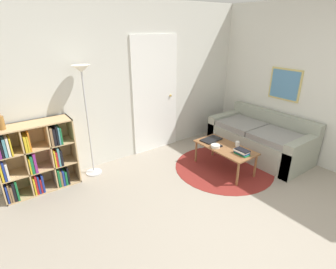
{
  "coord_description": "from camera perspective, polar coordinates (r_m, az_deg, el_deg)",
  "views": [
    {
      "loc": [
        -2.04,
        -1.1,
        2.21
      ],
      "look_at": [
        -0.14,
        1.53,
        0.85
      ],
      "focal_mm": 28.0,
      "sensor_mm": 36.0,
      "label": 1
    }
  ],
  "objects": [
    {
      "name": "floor_lamp",
      "position": [
        3.95,
        -17.92,
        9.59
      ],
      "size": [
        0.26,
        0.26,
        1.7
      ],
      "color": "#B7B7BC",
      "rests_on": "ground_plane"
    },
    {
      "name": "remote",
      "position": [
        4.32,
        10.87,
        -2.2
      ],
      "size": [
        0.05,
        0.17,
        0.02
      ],
      "color": "black",
      "rests_on": "coffee_table"
    },
    {
      "name": "rug",
      "position": [
        4.52,
        11.98,
        -6.98
      ],
      "size": [
        1.61,
        1.61,
        0.01
      ],
      "color": "maroon",
      "rests_on": "ground_plane"
    },
    {
      "name": "bottle_middle",
      "position": [
        3.84,
        -32.57,
        2.19
      ],
      "size": [
        0.08,
        0.08,
        0.21
      ],
      "color": "olive",
      "rests_on": "bookshelf"
    },
    {
      "name": "bookshelf",
      "position": [
        4.09,
        -26.95,
        -4.76
      ],
      "size": [
        1.0,
        0.34,
        1.01
      ],
      "color": "tan",
      "rests_on": "ground_plane"
    },
    {
      "name": "ground_plane",
      "position": [
        3.2,
        20.06,
        -22.62
      ],
      "size": [
        14.0,
        14.0,
        0.0
      ],
      "primitive_type": "plane",
      "color": "gray"
    },
    {
      "name": "couch",
      "position": [
        5.08,
        19.56,
        -0.96
      ],
      "size": [
        0.89,
        1.75,
        0.75
      ],
      "color": "gray",
      "rests_on": "ground_plane"
    },
    {
      "name": "wall_right",
      "position": [
        5.12,
        24.55,
        10.48
      ],
      "size": [
        0.08,
        5.78,
        2.6
      ],
      "color": "silver",
      "rests_on": "ground_plane"
    },
    {
      "name": "cup",
      "position": [
        4.35,
        14.89,
        -1.99
      ],
      "size": [
        0.07,
        0.07,
        0.08
      ],
      "color": "white",
      "rests_on": "coffee_table"
    },
    {
      "name": "laptop",
      "position": [
        4.5,
        9.39,
        -1.08
      ],
      "size": [
        0.38,
        0.25,
        0.02
      ],
      "color": "black",
      "rests_on": "coffee_table"
    },
    {
      "name": "bowl",
      "position": [
        4.24,
        10.3,
        -2.49
      ],
      "size": [
        0.15,
        0.15,
        0.04
      ],
      "color": "silver",
      "rests_on": "coffee_table"
    },
    {
      "name": "coffee_table",
      "position": [
        4.32,
        12.29,
        -3.1
      ],
      "size": [
        0.49,
        0.99,
        0.41
      ],
      "color": "brown",
      "rests_on": "ground_plane"
    },
    {
      "name": "wall_back",
      "position": [
        4.51,
        -7.97,
        10.74
      ],
      "size": [
        7.62,
        0.11,
        2.6
      ],
      "color": "silver",
      "rests_on": "ground_plane"
    },
    {
      "name": "book_stack_on_table",
      "position": [
        4.1,
        15.76,
        -3.67
      ],
      "size": [
        0.14,
        0.23,
        0.08
      ],
      "color": "#196B38",
      "rests_on": "coffee_table"
    }
  ]
}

